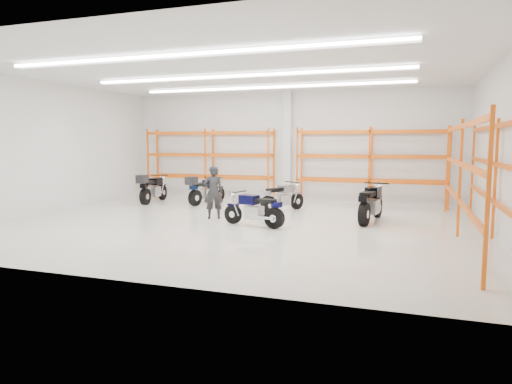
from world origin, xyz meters
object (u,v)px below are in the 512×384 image
(motorcycle_main, at_px, (256,210))
(motorcycle_back_a, at_px, (152,189))
(motorcycle_back_b, at_px, (204,191))
(motorcycle_back_d, at_px, (371,204))
(structural_column, at_px, (287,146))
(motorcycle_back_c, at_px, (281,198))
(standing_man, at_px, (213,192))

(motorcycle_main, relative_size, motorcycle_back_a, 0.87)
(motorcycle_back_b, height_order, motorcycle_back_d, motorcycle_back_d)
(motorcycle_main, distance_m, motorcycle_back_b, 5.18)
(motorcycle_back_a, bearing_deg, structural_column, 27.94)
(motorcycle_back_a, xyz_separation_m, motorcycle_back_b, (2.16, 0.32, -0.02))
(motorcycle_back_c, height_order, standing_man, standing_man)
(motorcycle_main, distance_m, motorcycle_back_d, 3.55)
(motorcycle_back_d, relative_size, structural_column, 0.52)
(motorcycle_main, height_order, motorcycle_back_c, motorcycle_back_c)
(motorcycle_main, xyz_separation_m, structural_column, (-0.71, 6.14, 1.79))
(motorcycle_back_a, bearing_deg, motorcycle_back_b, 8.41)
(standing_man, bearing_deg, motorcycle_back_a, -61.80)
(motorcycle_back_c, bearing_deg, motorcycle_back_b, 164.96)
(motorcycle_back_b, height_order, motorcycle_back_c, motorcycle_back_b)
(motorcycle_back_a, relative_size, structural_column, 0.51)
(motorcycle_back_a, xyz_separation_m, motorcycle_back_c, (5.53, -0.59, -0.08))
(standing_man, bearing_deg, motorcycle_main, 125.89)
(motorcycle_back_a, height_order, structural_column, structural_column)
(structural_column, bearing_deg, motorcycle_back_c, -78.77)
(motorcycle_back_d, height_order, structural_column, structural_column)
(motorcycle_back_b, bearing_deg, motorcycle_back_c, -15.04)
(motorcycle_back_c, distance_m, motorcycle_back_d, 3.34)
(standing_man, xyz_separation_m, structural_column, (1.01, 5.27, 1.41))
(motorcycle_back_a, bearing_deg, motorcycle_main, -32.28)
(standing_man, bearing_deg, motorcycle_back_b, -87.23)
(motorcycle_back_b, bearing_deg, structural_column, 39.74)
(motorcycle_main, relative_size, motorcycle_back_b, 0.92)
(motorcycle_back_d, distance_m, standing_man, 4.88)
(motorcycle_back_c, xyz_separation_m, standing_man, (-1.64, -2.09, 0.36))
(motorcycle_back_b, distance_m, structural_column, 3.95)
(motorcycle_back_b, relative_size, standing_man, 1.29)
(motorcycle_back_c, relative_size, motorcycle_back_d, 0.81)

